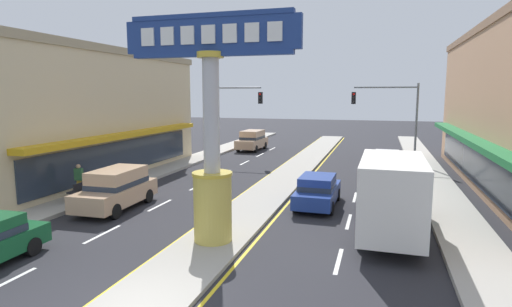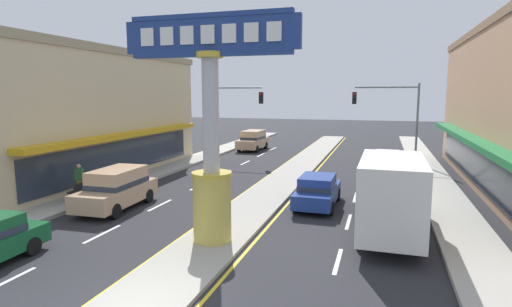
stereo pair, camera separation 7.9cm
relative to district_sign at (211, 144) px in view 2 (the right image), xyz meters
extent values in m
cube|color=#A39E93|center=(0.00, 12.93, -3.60)|extent=(2.46, 52.00, 0.14)
cube|color=#ADA89E|center=(-8.93, 10.93, -3.58)|extent=(2.21, 60.00, 0.18)
cube|color=#ADA89E|center=(8.93, 10.93, -3.58)|extent=(2.21, 60.00, 0.18)
cube|color=silver|center=(-4.53, -4.67, -3.67)|extent=(0.14, 2.20, 0.01)
cube|color=silver|center=(-4.53, -0.27, -3.67)|extent=(0.14, 2.20, 0.01)
cube|color=silver|center=(-4.53, 4.13, -3.67)|extent=(0.14, 2.20, 0.01)
cube|color=silver|center=(-4.53, 8.53, -3.67)|extent=(0.14, 2.20, 0.01)
cube|color=silver|center=(-4.53, 12.93, -3.67)|extent=(0.14, 2.20, 0.01)
cube|color=silver|center=(-4.53, 17.33, -3.67)|extent=(0.14, 2.20, 0.01)
cube|color=silver|center=(-4.53, 21.73, -3.67)|extent=(0.14, 2.20, 0.01)
cube|color=silver|center=(-4.53, 26.13, -3.67)|extent=(0.14, 2.20, 0.01)
cube|color=silver|center=(4.53, -0.27, -3.67)|extent=(0.14, 2.20, 0.01)
cube|color=silver|center=(4.53, 4.13, -3.67)|extent=(0.14, 2.20, 0.01)
cube|color=silver|center=(4.53, 8.53, -3.67)|extent=(0.14, 2.20, 0.01)
cube|color=silver|center=(4.53, 12.93, -3.67)|extent=(0.14, 2.20, 0.01)
cube|color=silver|center=(4.53, 17.33, -3.67)|extent=(0.14, 2.20, 0.01)
cube|color=silver|center=(4.53, 21.73, -3.67)|extent=(0.14, 2.20, 0.01)
cube|color=silver|center=(4.53, 26.13, -3.67)|extent=(0.14, 2.20, 0.01)
cube|color=yellow|center=(-1.41, 12.93, -3.67)|extent=(0.12, 52.00, 0.01)
cube|color=yellow|center=(1.41, 12.93, -3.67)|extent=(0.12, 52.00, 0.01)
cylinder|color=gold|center=(0.00, 0.00, -2.33)|extent=(1.37, 1.37, 2.39)
cylinder|color=gold|center=(0.00, 0.00, -1.08)|extent=(1.44, 1.44, 0.12)
cylinder|color=#B7B7BC|center=(0.00, 0.00, 1.01)|extent=(0.58, 0.58, 4.30)
cylinder|color=gold|center=(0.00, 0.00, 3.06)|extent=(0.93, 0.93, 0.20)
cube|color=navy|center=(0.00, 0.00, 3.72)|extent=(6.32, 0.24, 1.11)
cube|color=navy|center=(0.00, 0.00, 4.35)|extent=(5.82, 0.29, 0.16)
cube|color=navy|center=(0.00, 0.00, 3.08)|extent=(5.82, 0.29, 0.16)
cube|color=white|center=(-2.30, -0.15, 3.72)|extent=(0.49, 0.06, 0.61)
cube|color=white|center=(-1.54, -0.15, 3.72)|extent=(0.49, 0.06, 0.61)
cube|color=white|center=(-0.77, -0.15, 3.72)|extent=(0.49, 0.06, 0.61)
cube|color=white|center=(0.00, -0.15, 3.72)|extent=(0.49, 0.06, 0.61)
cube|color=white|center=(0.77, -0.15, 3.72)|extent=(0.49, 0.06, 0.61)
cube|color=white|center=(1.54, -0.15, 3.72)|extent=(0.49, 0.06, 0.61)
cube|color=white|center=(2.30, -0.15, 3.72)|extent=(0.49, 0.06, 0.61)
cube|color=beige|center=(-14.77, 8.86, 0.23)|extent=(9.96, 19.73, 7.79)
cube|color=#9C8D6E|center=(-14.77, 8.86, 4.35)|extent=(10.16, 20.12, 0.45)
cube|color=gold|center=(-9.34, 8.86, -0.76)|extent=(0.90, 16.77, 0.30)
cube|color=#283342|center=(-9.75, 8.86, -2.17)|extent=(0.08, 16.18, 2.00)
cube|color=#1E7038|center=(10.39, 12.52, -0.73)|extent=(0.90, 21.86, 0.30)
cube|color=#283342|center=(10.80, 12.52, -2.17)|extent=(0.08, 21.09, 2.00)
cylinder|color=slate|center=(-8.23, 18.81, -0.57)|extent=(0.16, 0.16, 6.20)
cylinder|color=slate|center=(-5.92, 18.81, 2.23)|extent=(4.62, 0.12, 0.12)
cube|color=black|center=(-3.61, 18.65, 1.42)|extent=(0.32, 0.24, 0.92)
sphere|color=red|center=(-3.61, 18.51, 1.72)|extent=(0.17, 0.17, 0.17)
sphere|color=black|center=(-3.61, 18.51, 1.42)|extent=(0.17, 0.17, 0.17)
sphere|color=black|center=(-3.61, 18.51, 1.12)|extent=(0.17, 0.17, 0.17)
cylinder|color=slate|center=(8.23, 19.69, -0.57)|extent=(0.16, 0.16, 6.20)
cylinder|color=slate|center=(5.92, 19.69, 2.23)|extent=(4.62, 0.12, 0.12)
cube|color=black|center=(3.61, 19.53, 1.42)|extent=(0.32, 0.24, 0.92)
sphere|color=red|center=(3.61, 19.39, 1.72)|extent=(0.17, 0.17, 0.17)
sphere|color=black|center=(3.61, 19.39, 1.42)|extent=(0.17, 0.17, 0.17)
sphere|color=black|center=(3.61, 19.39, 1.12)|extent=(0.17, 0.17, 0.17)
cube|color=white|center=(6.18, 16.15, -3.07)|extent=(1.86, 4.34, 0.66)
cube|color=white|center=(6.18, 15.98, -2.44)|extent=(1.60, 2.19, 0.60)
cube|color=#283342|center=(6.18, 15.98, -2.62)|extent=(1.64, 2.21, 0.24)
cylinder|color=black|center=(5.40, 17.50, -3.36)|extent=(0.23, 0.63, 0.62)
cylinder|color=black|center=(7.02, 17.46, -3.36)|extent=(0.23, 0.63, 0.62)
cylinder|color=black|center=(5.34, 14.84, -3.36)|extent=(0.23, 0.63, 0.62)
cylinder|color=black|center=(6.96, 14.80, -3.36)|extent=(0.23, 0.63, 0.62)
cube|color=black|center=(6.19, 5.49, -2.26)|extent=(2.12, 2.02, 2.10)
cube|color=#283342|center=(6.20, 6.45, -1.96)|extent=(1.85, 0.10, 0.90)
cube|color=silver|center=(6.16, 1.99, -1.85)|extent=(2.25, 4.82, 2.60)
cylinder|color=black|center=(5.23, 5.70, -3.25)|extent=(0.27, 0.84, 0.84)
cylinder|color=black|center=(7.16, 5.68, -3.25)|extent=(0.27, 0.84, 0.84)
cylinder|color=black|center=(5.14, 1.28, -3.25)|extent=(0.27, 0.84, 0.84)
cylinder|color=black|center=(7.16, 1.26, -3.25)|extent=(0.27, 0.84, 0.84)
cube|color=tan|center=(-6.18, 2.96, -2.97)|extent=(2.06, 4.66, 0.80)
cube|color=tan|center=(-6.19, 3.15, -2.17)|extent=(1.77, 2.91, 0.80)
cube|color=#283342|center=(-6.19, 3.15, -2.45)|extent=(1.81, 2.94, 0.24)
cylinder|color=black|center=(-5.26, 1.57, -3.33)|extent=(0.24, 0.69, 0.68)
cylinder|color=black|center=(-7.00, 1.51, -3.33)|extent=(0.24, 0.69, 0.68)
cylinder|color=black|center=(-5.36, 4.42, -3.33)|extent=(0.24, 0.69, 0.68)
cylinder|color=black|center=(-7.10, 4.36, -3.33)|extent=(0.24, 0.69, 0.68)
cube|color=navy|center=(2.88, 6.23, -3.07)|extent=(1.80, 4.32, 0.66)
cube|color=navy|center=(2.88, 6.06, -2.44)|extent=(1.57, 2.16, 0.60)
cube|color=#283342|center=(2.88, 6.06, -2.62)|extent=(1.60, 2.19, 0.24)
cylinder|color=black|center=(2.08, 7.57, -3.36)|extent=(0.23, 0.62, 0.62)
cylinder|color=black|center=(3.70, 7.55, -3.36)|extent=(0.23, 0.62, 0.62)
cylinder|color=black|center=(2.06, 4.90, -3.36)|extent=(0.23, 0.62, 0.62)
cylinder|color=black|center=(3.68, 4.89, -3.36)|extent=(0.23, 0.62, 0.62)
cylinder|color=black|center=(-5.41, -2.76, -3.36)|extent=(0.24, 0.63, 0.62)
cube|color=tan|center=(-6.18, 24.58, -2.97)|extent=(2.05, 4.66, 0.80)
cube|color=tan|center=(-6.17, 24.76, -2.17)|extent=(1.76, 2.90, 0.80)
cube|color=#283342|center=(-6.17, 24.76, -2.45)|extent=(1.80, 2.93, 0.24)
cylinder|color=black|center=(-5.35, 23.13, -3.33)|extent=(0.24, 0.69, 0.68)
cylinder|color=black|center=(-7.10, 23.18, -3.33)|extent=(0.24, 0.69, 0.68)
cylinder|color=black|center=(-5.26, 25.98, -3.33)|extent=(0.24, 0.69, 0.68)
cylinder|color=black|center=(-7.01, 26.03, -3.33)|extent=(0.24, 0.69, 0.68)
cube|color=#232328|center=(-8.63, 3.58, -3.05)|extent=(0.48, 1.60, 0.08)
cube|color=#232328|center=(-8.42, 3.58, -2.81)|extent=(0.06, 1.60, 0.40)
cube|color=black|center=(-8.63, 2.98, -3.31)|extent=(0.38, 0.08, 0.36)
cube|color=black|center=(-8.63, 4.18, -3.31)|extent=(0.38, 0.08, 0.36)
cylinder|color=gold|center=(-8.92, 3.70, -3.04)|extent=(0.14, 0.14, 0.90)
cylinder|color=gold|center=(-8.78, 3.70, -3.04)|extent=(0.14, 0.14, 0.90)
cube|color=#336B3D|center=(-8.85, 3.70, -2.29)|extent=(0.44, 0.29, 0.60)
sphere|color=tan|center=(-8.85, 3.70, -1.88)|extent=(0.22, 0.22, 0.22)
camera|label=1|loc=(5.65, -13.38, 1.74)|focal=29.05mm
camera|label=2|loc=(5.73, -13.36, 1.74)|focal=29.05mm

